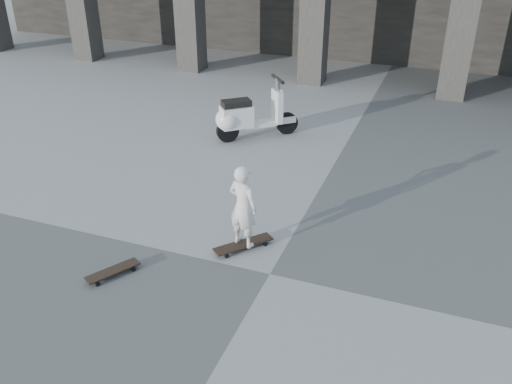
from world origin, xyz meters
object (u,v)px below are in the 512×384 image
(longboard, at_px, (243,244))
(child, at_px, (243,206))
(skateboard_spare, at_px, (113,271))
(scooter, at_px, (244,117))

(longboard, distance_m, child, 0.61)
(skateboard_spare, bearing_deg, scooter, 31.88)
(skateboard_spare, relative_size, child, 0.59)
(longboard, height_order, child, child)
(scooter, bearing_deg, child, -108.71)
(skateboard_spare, bearing_deg, longboard, -18.68)
(child, height_order, scooter, child)
(skateboard_spare, distance_m, child, 1.89)
(longboard, xyz_separation_m, scooter, (-1.47, 3.70, 0.42))
(skateboard_spare, xyz_separation_m, child, (1.35, 1.17, 0.62))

